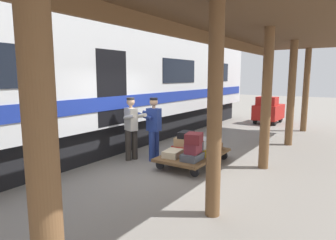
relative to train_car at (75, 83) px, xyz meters
The scene contains 18 objects.
ground_plane 3.83m from the train_car, behind, with size 60.00×60.00×0.00m, color gray.
platform_canopy 5.22m from the train_car, behind, with size 3.20×15.63×3.56m.
train_car is the anchor object (origin of this frame).
luggage_cart 4.06m from the train_car, 167.38° to the right, with size 1.21×2.08×0.29m.
suitcase_red_plastic 3.77m from the train_car, 166.37° to the right, with size 0.49×0.53×0.16m, color #AD231E.
suitcase_slate_roller 4.18m from the train_car, behind, with size 0.39×0.55×0.17m, color #4C515B.
suitcase_yellow_case 4.25m from the train_car, 168.25° to the right, with size 0.46×0.48×0.18m, color gold.
suitcase_brown_leather 4.39m from the train_car, 160.31° to the right, with size 0.40×0.55×0.17m, color brown.
suitcase_navy_fabric 3.91m from the train_car, 157.35° to the right, with size 0.38×0.61×0.25m, color navy.
suitcase_cream_canvas 3.69m from the train_car, behind, with size 0.38×0.53×0.16m, color beige.
suitcase_tan_vintage 3.68m from the train_car, 166.08° to the right, with size 0.44×0.45×0.22m, color tan.
suitcase_gray_aluminum 4.14m from the train_car, 168.43° to the right, with size 0.30×0.51×0.24m, color #9EA0A5.
suitcase_burgundy_valise 4.11m from the train_car, behind, with size 0.30×0.40×0.25m, color maroon.
suitcase_maroon_trunk 4.05m from the train_car, behind, with size 0.35×0.43×0.24m, color maroon.
suitcase_black_hardshell 3.64m from the train_car, 166.04° to the right, with size 0.32×0.46×0.16m, color black.
porter_in_overalls 2.75m from the train_car, 168.05° to the right, with size 0.67×0.43×1.70m.
porter_by_door 2.27m from the train_car, behind, with size 0.73×0.57×1.70m.
baggage_tug 9.40m from the train_car, 111.19° to the right, with size 1.16×1.74×1.30m.
Camera 1 is at (-3.80, 5.63, 2.26)m, focal length 30.93 mm.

